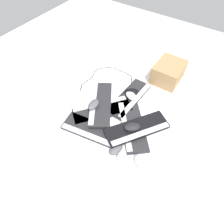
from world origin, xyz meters
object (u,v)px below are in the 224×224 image
Objects in this scene: keyboard_4 at (101,104)px; mouse_6 at (124,160)px; mouse_0 at (141,162)px; mouse_3 at (116,149)px; mouse_5 at (93,105)px; keyboard_1 at (132,125)px; keyboard_3 at (102,110)px; mouse_4 at (132,127)px; mouse_2 at (131,96)px; mouse_1 at (131,92)px; keyboard_2 at (129,98)px; cardboard_box at (168,72)px; keyboard_0 at (93,131)px; keyboard_5 at (137,129)px.

keyboard_4 is 4.11× the size of mouse_6.
mouse_6 is at bearing -129.05° from mouse_0.
mouse_3 is 0.09m from mouse_6.
keyboard_1 is at bearing 91.99° from mouse_5.
keyboard_3 is 0.30m from mouse_4.
mouse_4 is (0.07, 0.32, 0.04)m from keyboard_4.
mouse_4 reaches higher than mouse_0.
mouse_1 is at bearing 142.34° from mouse_2.
keyboard_2 is 4.04× the size of mouse_4.
keyboard_3 is 1.63× the size of cardboard_box.
cardboard_box is at bearing -150.77° from mouse_1.
mouse_5 is (0.26, -0.17, 0.03)m from mouse_2.
keyboard_2 is (-0.22, -0.15, 0.00)m from keyboard_1.
keyboard_0 is 0.23m from keyboard_4.
keyboard_4 and keyboard_5 have the same top height.
keyboard_1 is at bearing 112.74° from mouse_6.
keyboard_1 and keyboard_3 have the same top height.
mouse_6 is (0.07, 0.30, 0.01)m from keyboard_0.
keyboard_0 is 4.17× the size of mouse_3.
mouse_6 is (0.04, -0.09, 0.00)m from mouse_0.
mouse_3 reaches higher than keyboard_1.
mouse_4 is at bearing -43.09° from keyboard_5.
keyboard_0 is 4.17× the size of mouse_1.
keyboard_1 is at bearing 156.93° from mouse_0.
cardboard_box is (-0.39, 0.15, 0.07)m from keyboard_2.
mouse_0 is (0.19, 0.14, -0.02)m from keyboard_5.
mouse_5 is 0.46m from mouse_6.
keyboard_4 is at bearing -158.10° from keyboard_0.
keyboard_4 is 0.25m from mouse_2.
mouse_0 is 0.53m from mouse_5.
mouse_2 is (-0.41, 0.07, 0.04)m from keyboard_0.
mouse_3 is (0.01, -0.18, 0.00)m from mouse_0.
mouse_2 is at bearing 170.71° from keyboard_0.
cardboard_box reaches higher than keyboard_5.
mouse_1 reaches higher than keyboard_3.
mouse_4 is at bearing 6.22° from mouse_3.
mouse_5 is (-0.01, -0.33, 0.00)m from mouse_4.
mouse_3 is (0.03, 0.21, 0.01)m from keyboard_0.
mouse_1 is at bearing 30.99° from mouse_3.
keyboard_4 reaches higher than keyboard_1.
keyboard_2 is at bearing 120.15° from mouse_6.
mouse_5 is at bearing -53.63° from keyboard_3.
keyboard_5 reaches higher than keyboard_1.
mouse_1 is at bearing -143.39° from keyboard_5.
mouse_1 reaches higher than keyboard_5.
keyboard_4 is at bearing 157.33° from mouse_5.
keyboard_2 is 4.04× the size of mouse_3.
keyboard_3 is (0.00, -0.26, 0.00)m from keyboard_1.
mouse_0 is at bearing -27.03° from mouse_2.
mouse_5 is 0.71m from cardboard_box.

